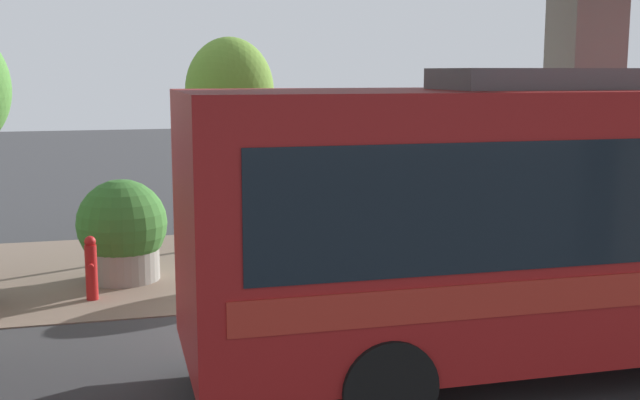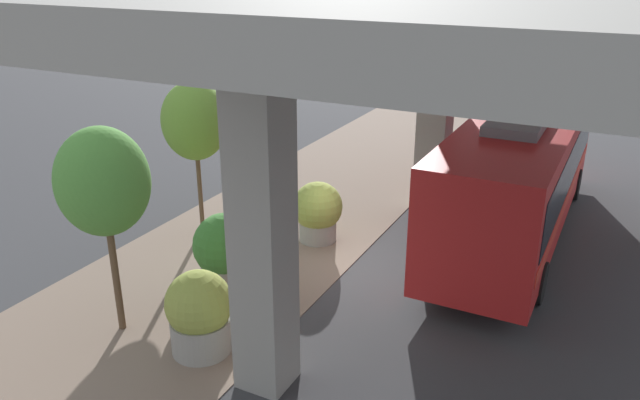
{
  "view_description": "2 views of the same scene",
  "coord_description": "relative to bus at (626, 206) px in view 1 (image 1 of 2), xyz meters",
  "views": [
    {
      "loc": [
        11.69,
        -2.26,
        3.61
      ],
      "look_at": [
        -0.15,
        0.82,
        1.64
      ],
      "focal_mm": 45.0,
      "sensor_mm": 36.0,
      "label": 1
    },
    {
      "loc": [
        5.72,
        -13.0,
        7.44
      ],
      "look_at": [
        -0.98,
        0.17,
        1.58
      ],
      "focal_mm": 35.0,
      "sensor_mm": 36.0,
      "label": 2
    }
  ],
  "objects": [
    {
      "name": "bus",
      "position": [
        0.0,
        0.0,
        0.0
      ],
      "size": [
        2.74,
        10.77,
        3.65
      ],
      "color": "#B21E1E",
      "rests_on": "ground"
    },
    {
      "name": "ground_plane",
      "position": [
        -3.27,
        -3.8,
        -1.98
      ],
      "size": [
        80.0,
        80.0,
        0.0
      ],
      "primitive_type": "plane",
      "color": "#38383A",
      "rests_on": "ground"
    },
    {
      "name": "fire_hydrant",
      "position": [
        -4.44,
        -6.47,
        -1.44
      ],
      "size": [
        0.39,
        0.19,
        1.05
      ],
      "color": "#B21919",
      "rests_on": "ground"
    },
    {
      "name": "planter_back",
      "position": [
        -5.59,
        -5.96,
        -1.11
      ],
      "size": [
        1.55,
        1.55,
        1.78
      ],
      "color": "gray",
      "rests_on": "ground"
    },
    {
      "name": "sidewalk_strip",
      "position": [
        -6.27,
        -3.8,
        -1.97
      ],
      "size": [
        6.0,
        40.0,
        0.02
      ],
      "color": "#7A6656",
      "rests_on": "ground"
    },
    {
      "name": "street_tree_near",
      "position": [
        -8.03,
        -3.7,
        1.23
      ],
      "size": [
        1.81,
        1.81,
        4.31
      ],
      "color": "brown",
      "rests_on": "ground"
    },
    {
      "name": "planter_middle",
      "position": [
        -4.74,
        -2.83,
        -1.11
      ],
      "size": [
        1.37,
        1.37,
        1.7
      ],
      "color": "gray",
      "rests_on": "ground"
    }
  ]
}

